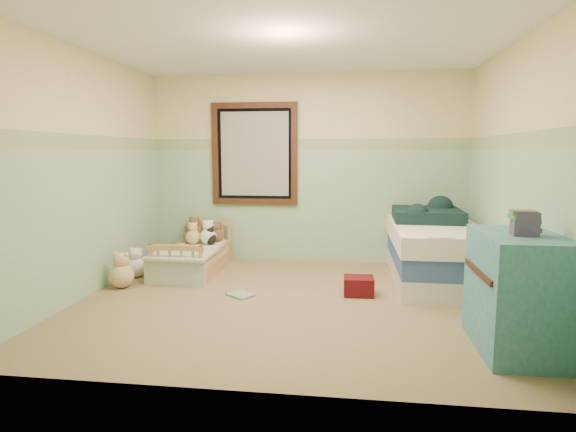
# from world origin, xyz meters

# --- Properties ---
(floor) EXTENTS (4.20, 3.60, 0.02)m
(floor) POSITION_xyz_m (0.00, 0.00, -0.01)
(floor) COLOR olive
(floor) RESTS_ON ground
(ceiling) EXTENTS (4.20, 3.60, 0.02)m
(ceiling) POSITION_xyz_m (0.00, 0.00, 2.51)
(ceiling) COLOR white
(ceiling) RESTS_ON wall_back
(wall_back) EXTENTS (4.20, 0.04, 2.50)m
(wall_back) POSITION_xyz_m (0.00, 1.80, 1.25)
(wall_back) COLOR #D3BF87
(wall_back) RESTS_ON floor
(wall_front) EXTENTS (4.20, 0.04, 2.50)m
(wall_front) POSITION_xyz_m (0.00, -1.80, 1.25)
(wall_front) COLOR #D3BF87
(wall_front) RESTS_ON floor
(wall_left) EXTENTS (0.04, 3.60, 2.50)m
(wall_left) POSITION_xyz_m (-2.10, 0.00, 1.25)
(wall_left) COLOR #D3BF87
(wall_left) RESTS_ON floor
(wall_right) EXTENTS (0.04, 3.60, 2.50)m
(wall_right) POSITION_xyz_m (2.10, 0.00, 1.25)
(wall_right) COLOR #D3BF87
(wall_right) RESTS_ON floor
(wainscot_mint) EXTENTS (4.20, 0.01, 1.50)m
(wainscot_mint) POSITION_xyz_m (0.00, 1.79, 0.75)
(wainscot_mint) COLOR #8FAD98
(wainscot_mint) RESTS_ON floor
(border_strip) EXTENTS (4.20, 0.01, 0.15)m
(border_strip) POSITION_xyz_m (0.00, 1.79, 1.57)
(border_strip) COLOR #376439
(border_strip) RESTS_ON wall_back
(window_frame) EXTENTS (1.16, 0.06, 1.36)m
(window_frame) POSITION_xyz_m (-0.70, 1.76, 1.45)
(window_frame) COLOR black
(window_frame) RESTS_ON wall_back
(window_blinds) EXTENTS (0.92, 0.01, 1.12)m
(window_blinds) POSITION_xyz_m (-0.70, 1.77, 1.45)
(window_blinds) COLOR #B9B9B3
(window_blinds) RESTS_ON window_frame
(toddler_bed_frame) EXTENTS (0.64, 1.29, 0.17)m
(toddler_bed_frame) POSITION_xyz_m (-1.34, 1.05, 0.08)
(toddler_bed_frame) COLOR #996A48
(toddler_bed_frame) RESTS_ON floor
(toddler_mattress) EXTENTS (0.59, 1.23, 0.12)m
(toddler_mattress) POSITION_xyz_m (-1.34, 1.05, 0.23)
(toddler_mattress) COLOR white
(toddler_mattress) RESTS_ON toddler_bed_frame
(patchwork_quilt) EXTENTS (0.70, 0.64, 0.03)m
(patchwork_quilt) POSITION_xyz_m (-1.34, 0.65, 0.30)
(patchwork_quilt) COLOR #658AB8
(patchwork_quilt) RESTS_ON toddler_mattress
(plush_bed_brown) EXTENTS (0.22, 0.22, 0.22)m
(plush_bed_brown) POSITION_xyz_m (-1.49, 1.55, 0.40)
(plush_bed_brown) COLOR brown
(plush_bed_brown) RESTS_ON toddler_mattress
(plush_bed_white) EXTENTS (0.20, 0.20, 0.20)m
(plush_bed_white) POSITION_xyz_m (-1.29, 1.55, 0.38)
(plush_bed_white) COLOR white
(plush_bed_white) RESTS_ON toddler_mattress
(plush_bed_tan) EXTENTS (0.19, 0.19, 0.19)m
(plush_bed_tan) POSITION_xyz_m (-1.44, 1.33, 0.38)
(plush_bed_tan) COLOR #DAB47F
(plush_bed_tan) RESTS_ON toddler_mattress
(plush_bed_dark) EXTENTS (0.17, 0.17, 0.17)m
(plush_bed_dark) POSITION_xyz_m (-1.21, 1.33, 0.37)
(plush_bed_dark) COLOR black
(plush_bed_dark) RESTS_ON toddler_mattress
(plush_floor_cream) EXTENTS (0.24, 0.24, 0.24)m
(plush_floor_cream) POSITION_xyz_m (-1.92, 0.69, 0.12)
(plush_floor_cream) COLOR white
(plush_floor_cream) RESTS_ON floor
(plush_floor_tan) EXTENTS (0.27, 0.27, 0.27)m
(plush_floor_tan) POSITION_xyz_m (-1.88, 0.24, 0.13)
(plush_floor_tan) COLOR #DAB47F
(plush_floor_tan) RESTS_ON floor
(twin_bed_frame) EXTENTS (0.92, 1.83, 0.22)m
(twin_bed_frame) POSITION_xyz_m (1.55, 0.97, 0.11)
(twin_bed_frame) COLOR silver
(twin_bed_frame) RESTS_ON floor
(twin_boxspring) EXTENTS (0.92, 1.83, 0.22)m
(twin_boxspring) POSITION_xyz_m (1.55, 0.97, 0.33)
(twin_boxspring) COLOR navy
(twin_boxspring) RESTS_ON twin_bed_frame
(twin_mattress) EXTENTS (0.95, 1.87, 0.22)m
(twin_mattress) POSITION_xyz_m (1.55, 0.97, 0.55)
(twin_mattress) COLOR white
(twin_mattress) RESTS_ON twin_boxspring
(teal_blanket) EXTENTS (0.80, 0.85, 0.14)m
(teal_blanket) POSITION_xyz_m (1.50, 1.27, 0.73)
(teal_blanket) COLOR black
(teal_blanket) RESTS_ON twin_mattress
(dresser) EXTENTS (0.55, 0.88, 0.88)m
(dresser) POSITION_xyz_m (1.81, -0.92, 0.44)
(dresser) COLOR #306078
(dresser) RESTS_ON floor
(book_stack) EXTENTS (0.18, 0.14, 0.17)m
(book_stack) POSITION_xyz_m (1.81, -0.99, 0.97)
(book_stack) COLOR brown
(book_stack) RESTS_ON dresser
(red_pillow) EXTENTS (0.31, 0.27, 0.19)m
(red_pillow) POSITION_xyz_m (0.68, 0.31, 0.09)
(red_pillow) COLOR maroon
(red_pillow) RESTS_ON floor
(floor_book) EXTENTS (0.32, 0.31, 0.02)m
(floor_book) POSITION_xyz_m (-0.52, 0.11, 0.01)
(floor_book) COLOR gold
(floor_book) RESTS_ON floor
(extra_plush_0) EXTENTS (0.17, 0.17, 0.17)m
(extra_plush_0) POSITION_xyz_m (-1.51, 1.39, 0.37)
(extra_plush_0) COLOR brown
(extra_plush_0) RESTS_ON toddler_mattress
(extra_plush_1) EXTENTS (0.18, 0.18, 0.18)m
(extra_plush_1) POSITION_xyz_m (-1.18, 1.55, 0.37)
(extra_plush_1) COLOR brown
(extra_plush_1) RESTS_ON toddler_mattress
(extra_plush_2) EXTENTS (0.18, 0.18, 0.18)m
(extra_plush_2) POSITION_xyz_m (-1.22, 1.36, 0.37)
(extra_plush_2) COLOR white
(extra_plush_2) RESTS_ON toddler_mattress
(extra_plush_3) EXTENTS (0.21, 0.21, 0.21)m
(extra_plush_3) POSITION_xyz_m (-1.24, 1.34, 0.39)
(extra_plush_3) COLOR white
(extra_plush_3) RESTS_ON toddler_mattress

